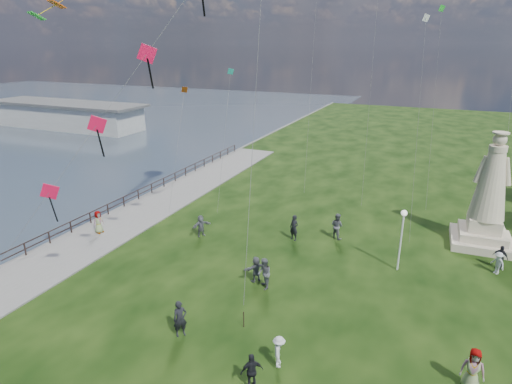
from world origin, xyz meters
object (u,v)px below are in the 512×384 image
at_px(person_9, 500,257).
at_px(statue, 488,204).
at_px(person_1, 264,274).
at_px(person_11, 256,269).
at_px(pier_pavilion, 67,115).
at_px(person_6, 294,228).
at_px(person_3, 252,371).
at_px(person_2, 279,352).
at_px(person_4, 473,369).
at_px(person_10, 99,223).
at_px(person_0, 180,319).
at_px(person_7, 337,226).
at_px(person_8, 498,263).
at_px(person_5, 201,226).
at_px(lamppost, 402,227).

bearing_deg(person_9, statue, 131.55).
height_order(person_1, person_11, person_1).
xyz_separation_m(person_1, person_11, (-0.76, 0.55, -0.15)).
height_order(pier_pavilion, person_1, pier_pavilion).
xyz_separation_m(pier_pavilion, person_6, (51.52, -28.24, -0.88)).
bearing_deg(person_3, statue, -156.38).
relative_size(person_1, person_9, 1.20).
height_order(person_3, person_11, person_3).
xyz_separation_m(person_1, person_9, (12.92, 8.21, -0.16)).
relative_size(person_6, person_9, 1.20).
relative_size(statue, person_2, 5.33).
bearing_deg(person_2, person_6, -6.56).
bearing_deg(person_4, person_10, 166.43).
relative_size(person_0, person_7, 0.97).
height_order(person_2, person_8, person_2).
bearing_deg(person_3, person_4, 163.61).
bearing_deg(person_0, person_10, 99.00).
height_order(person_5, person_7, person_7).
xyz_separation_m(pier_pavilion, person_0, (49.92, -40.82, -0.89)).
distance_m(person_0, person_9, 20.44).
relative_size(person_2, person_5, 0.93).
xyz_separation_m(person_1, person_6, (-0.52, 6.96, 0.00)).
bearing_deg(pier_pavilion, person_11, -34.04).
relative_size(person_0, person_4, 0.97).
bearing_deg(lamppost, person_3, -109.41).
bearing_deg(pier_pavilion, person_3, -37.95).
height_order(statue, person_3, statue).
height_order(person_0, person_5, person_0).
distance_m(person_0, person_5, 11.57).
bearing_deg(person_7, person_9, -155.53).
xyz_separation_m(person_1, person_4, (10.88, -3.73, 0.01)).
relative_size(statue, person_5, 4.95).
relative_size(lamppost, person_6, 2.13).
relative_size(lamppost, person_11, 2.52).
bearing_deg(person_6, person_0, -77.66).
height_order(person_0, person_4, person_4).
relative_size(person_3, person_7, 0.86).
bearing_deg(person_1, person_9, 88.76).
distance_m(lamppost, person_1, 9.07).
height_order(person_1, person_9, person_1).
relative_size(person_1, person_2, 1.25).
xyz_separation_m(statue, person_9, (0.87, -3.41, -2.29)).
bearing_deg(person_11, person_3, 58.39).
distance_m(person_9, person_10, 28.00).
bearing_deg(person_9, person_7, -154.47).
bearing_deg(person_1, pier_pavilion, -157.74).
bearing_deg(person_8, person_9, 124.66).
bearing_deg(person_6, lamppost, 8.10).
height_order(person_4, person_10, person_4).
xyz_separation_m(statue, person_10, (-26.44, -9.56, -2.22)).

